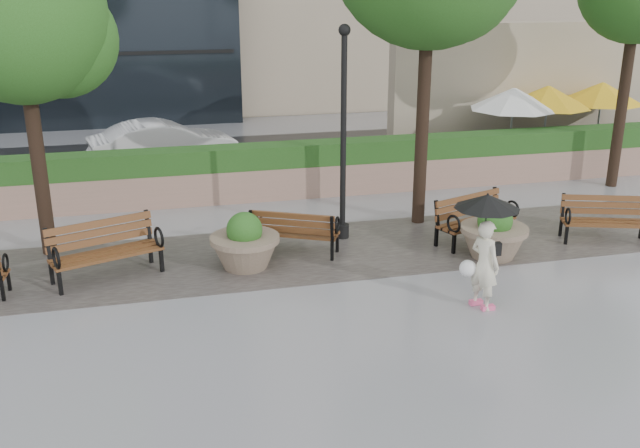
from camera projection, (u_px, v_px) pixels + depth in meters
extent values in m
plane|color=gray|center=(329.00, 320.00, 11.52)|extent=(100.00, 100.00, 0.00)
cube|color=#383330|center=(291.00, 254.00, 14.27)|extent=(28.00, 3.20, 0.01)
cube|color=#997363|center=(259.00, 183.00, 17.82)|extent=(24.00, 0.80, 0.80)
cube|color=#194517|center=(258.00, 156.00, 17.60)|extent=(24.00, 0.75, 0.55)
cube|color=tan|center=(543.00, 88.00, 22.20)|extent=(10.00, 0.60, 4.00)
cube|color=#194517|center=(562.00, 153.00, 20.57)|extent=(8.00, 0.50, 0.90)
cube|color=black|center=(238.00, 161.00, 21.62)|extent=(40.00, 7.00, 0.00)
torus|color=black|center=(5.00, 262.00, 12.39)|extent=(0.07, 0.33, 0.33)
cube|color=brown|center=(107.00, 254.00, 12.94)|extent=(2.06, 1.24, 0.05)
cube|color=brown|center=(100.00, 232.00, 13.07)|extent=(1.90, 0.81, 0.46)
cube|color=black|center=(108.00, 266.00, 13.04)|extent=(2.10, 1.34, 0.50)
torus|color=black|center=(56.00, 258.00, 12.23)|extent=(0.19, 0.40, 0.41)
torus|color=black|center=(159.00, 237.00, 13.22)|extent=(0.19, 0.40, 0.41)
cube|color=brown|center=(295.00, 233.00, 14.22)|extent=(1.77, 1.25, 0.05)
cube|color=brown|center=(291.00, 223.00, 13.88)|extent=(1.59, 0.90, 0.41)
cube|color=black|center=(295.00, 243.00, 14.26)|extent=(1.82, 1.34, 0.44)
torus|color=black|center=(337.00, 225.00, 14.15)|extent=(0.21, 0.34, 0.35)
torus|color=black|center=(259.00, 219.00, 14.50)|extent=(0.21, 0.34, 0.35)
cube|color=brown|center=(477.00, 222.00, 14.78)|extent=(1.89, 1.15, 0.05)
cube|color=brown|center=(468.00, 204.00, 14.89)|extent=(1.74, 0.76, 0.43)
cube|color=black|center=(475.00, 231.00, 14.87)|extent=(1.93, 1.25, 0.46)
torus|color=black|center=(454.00, 224.00, 14.12)|extent=(0.18, 0.37, 0.37)
torus|color=black|center=(512.00, 209.00, 15.03)|extent=(0.18, 0.37, 0.37)
cube|color=brown|center=(606.00, 223.00, 14.79)|extent=(1.84, 1.06, 0.05)
cube|color=brown|center=(604.00, 205.00, 14.95)|extent=(1.71, 0.67, 0.41)
cube|color=black|center=(604.00, 231.00, 14.88)|extent=(1.87, 1.16, 0.45)
torus|color=black|center=(568.00, 216.00, 14.63)|extent=(0.16, 0.36, 0.36)
cylinder|color=#7F6B56|center=(245.00, 239.00, 13.43)|extent=(1.32, 1.32, 0.11)
sphere|color=#204313|center=(244.00, 230.00, 13.37)|extent=(0.68, 0.68, 0.68)
cylinder|color=#7F6B56|center=(494.00, 229.00, 13.94)|extent=(1.32, 1.32, 0.11)
sphere|color=#204313|center=(495.00, 220.00, 13.88)|extent=(0.68, 0.68, 0.68)
cylinder|color=black|center=(343.00, 140.00, 14.50)|extent=(0.12, 0.12, 4.24)
cylinder|color=black|center=(342.00, 231.00, 15.14)|extent=(0.28, 0.28, 0.30)
sphere|color=black|center=(345.00, 30.00, 13.79)|extent=(0.24, 0.24, 0.24)
cylinder|color=black|center=(37.00, 149.00, 13.63)|extent=(0.28, 0.28, 4.27)
sphere|color=#204313|center=(19.00, 17.00, 12.84)|extent=(3.15, 3.15, 3.15)
sphere|color=#204313|center=(59.00, 39.00, 13.39)|extent=(2.20, 2.20, 2.20)
cylinder|color=black|center=(423.00, 101.00, 15.28)|extent=(0.28, 0.28, 5.47)
cylinder|color=black|center=(623.00, 96.00, 18.23)|extent=(0.28, 0.28, 4.78)
cylinder|color=black|center=(508.00, 166.00, 20.85)|extent=(0.40, 0.40, 0.10)
cylinder|color=#99999E|center=(511.00, 130.00, 20.51)|extent=(0.06, 0.06, 2.20)
cone|color=white|center=(514.00, 99.00, 20.21)|extent=(2.50, 2.50, 0.60)
cylinder|color=black|center=(541.00, 162.00, 21.26)|extent=(0.40, 0.40, 0.10)
cylinder|color=#99999E|center=(545.00, 127.00, 20.92)|extent=(0.06, 0.06, 2.20)
cone|color=gold|center=(548.00, 96.00, 20.62)|extent=(2.50, 2.50, 0.60)
cylinder|color=black|center=(594.00, 156.00, 21.93)|extent=(0.40, 0.40, 0.10)
cylinder|color=#99999E|center=(598.00, 123.00, 21.59)|extent=(0.06, 0.06, 2.20)
cone|color=gold|center=(602.00, 93.00, 21.30)|extent=(2.50, 2.50, 0.60)
imported|color=silver|center=(164.00, 145.00, 20.51)|extent=(4.42, 2.27, 1.39)
imported|color=beige|center=(485.00, 262.00, 11.71)|extent=(0.61, 0.71, 1.64)
cube|color=#F2598C|center=(476.00, 302.00, 12.06)|extent=(0.18, 0.25, 0.08)
cube|color=#F2598C|center=(488.00, 308.00, 11.86)|extent=(0.18, 0.25, 0.08)
cube|color=black|center=(492.00, 249.00, 11.83)|extent=(0.21, 0.32, 0.22)
sphere|color=white|center=(468.00, 268.00, 11.84)|extent=(0.29, 0.29, 0.29)
cylinder|color=black|center=(485.00, 226.00, 11.55)|extent=(0.02, 0.02, 0.87)
cone|color=black|center=(487.00, 202.00, 11.42)|extent=(1.06, 1.06, 0.22)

